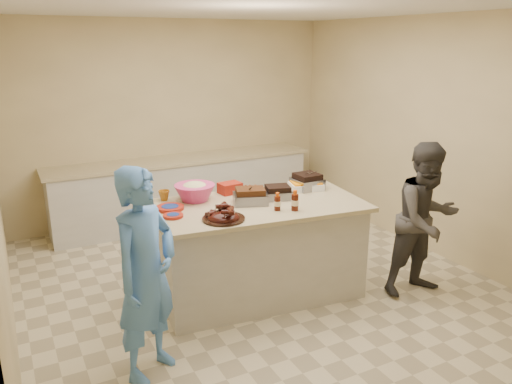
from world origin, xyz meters
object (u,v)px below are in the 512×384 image
plastic_cup (164,200)px  bbq_bottle_b (295,210)px  bbq_bottle_a (277,210)px  rib_platter (224,220)px  island (258,293)px  mustard_bottle (241,203)px  coleslaw_bowl (195,200)px  guest_gray (419,291)px  roasting_pan (307,189)px  guest_blue (153,370)px

plastic_cup → bbq_bottle_b: bearing=-41.4°
bbq_bottle_a → bbq_bottle_b: bearing=-28.0°
rib_platter → bbq_bottle_b: size_ratio=1.94×
island → plastic_cup: (-0.76, 0.51, 0.94)m
island → plastic_cup: size_ratio=18.55×
plastic_cup → bbq_bottle_a: bearing=-43.3°
rib_platter → bbq_bottle_a: 0.53m
bbq_bottle_a → island: bearing=102.5°
rib_platter → mustard_bottle: (0.33, 0.34, 0.00)m
coleslaw_bowl → mustard_bottle: size_ratio=3.42×
bbq_bottle_b → guest_gray: 1.61m
bbq_bottle_a → coleslaw_bowl: bearing=131.4°
rib_platter → bbq_bottle_a: (0.53, 0.00, 0.00)m
bbq_bottle_a → plastic_cup: 1.12m
island → plastic_cup: 1.31m
roasting_pan → bbq_bottle_a: (-0.63, -0.47, 0.00)m
island → guest_gray: (1.45, -0.71, 0.00)m
bbq_bottle_b → plastic_cup: bbq_bottle_b is taller
rib_platter → coleslaw_bowl: size_ratio=0.95×
coleslaw_bowl → mustard_bottle: bearing=-38.8°
bbq_bottle_a → plastic_cup: bearing=136.7°
rib_platter → bbq_bottle_a: size_ratio=2.21×
roasting_pan → guest_blue: bearing=-156.9°
mustard_bottle → plastic_cup: mustard_bottle is taller
rib_platter → guest_gray: (1.93, -0.45, -0.94)m
guest_blue → guest_gray: size_ratio=1.06×
roasting_pan → bbq_bottle_b: (-0.49, -0.54, 0.00)m
roasting_pan → guest_gray: 1.52m
mustard_bottle → bbq_bottle_b: bearing=-50.9°
plastic_cup → guest_blue: size_ratio=0.07×
plastic_cup → island: bearing=-33.9°
roasting_pan → plastic_cup: bearing=166.3°
bbq_bottle_a → guest_gray: 1.74m
island → mustard_bottle: (-0.14, 0.08, 0.94)m
rib_platter → roasting_pan: size_ratio=1.35×
roasting_pan → guest_gray: bearing=-52.1°
rib_platter → guest_blue: (-0.81, -0.45, -0.94)m
guest_blue → guest_gray: bearing=-35.0°
rib_platter → bbq_bottle_b: (0.67, -0.07, 0.00)m
guest_gray → guest_blue: bearing=-177.1°
coleslaw_bowl → plastic_cup: coleslaw_bowl is taller
coleslaw_bowl → bbq_bottle_a: size_ratio=2.33×
rib_platter → roasting_pan: rib_platter is taller
rib_platter → mustard_bottle: bearing=45.7°
island → plastic_cup: bearing=152.7°
roasting_pan → guest_blue: 2.37m
rib_platter → bbq_bottle_b: 0.68m
mustard_bottle → island: bearing=-30.8°
island → guest_gray: bearing=-19.6°
guest_gray → mustard_bottle: bearing=156.3°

